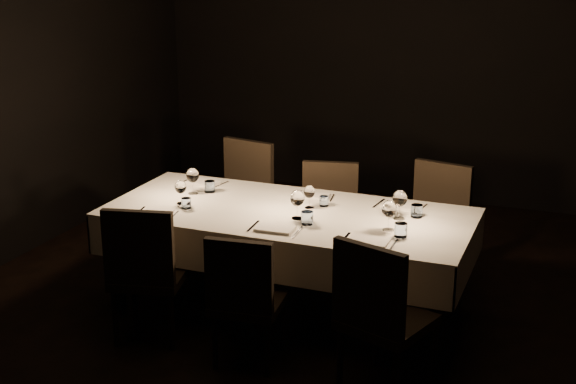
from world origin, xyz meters
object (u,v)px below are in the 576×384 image
at_px(chair_far_center, 328,215).
at_px(chair_near_left, 145,268).
at_px(chair_near_center, 244,294).
at_px(chair_near_right, 379,311).
at_px(chair_far_right, 435,220).
at_px(dining_table, 288,221).
at_px(chair_far_left, 241,195).

bearing_deg(chair_far_center, chair_near_left, -129.95).
height_order(chair_near_center, chair_near_right, chair_near_right).
bearing_deg(chair_far_right, dining_table, -123.28).
distance_m(chair_near_right, chair_far_right, 1.68).
height_order(dining_table, chair_near_right, chair_near_right).
relative_size(dining_table, chair_far_center, 2.78).
bearing_deg(chair_near_center, chair_far_center, -97.23).
xyz_separation_m(dining_table, chair_near_right, (0.88, -0.83, -0.16)).
relative_size(chair_near_left, chair_near_right, 0.99).
relative_size(chair_near_left, chair_far_right, 1.00).
xyz_separation_m(chair_far_left, chair_far_right, (1.61, 0.01, -0.01)).
height_order(chair_far_left, chair_far_right, chair_far_left).
bearing_deg(chair_far_left, dining_table, -37.33).
xyz_separation_m(dining_table, chair_far_left, (-0.75, 0.85, -0.15)).
distance_m(chair_near_right, chair_far_left, 2.33).
height_order(dining_table, chair_near_center, chair_near_center).
relative_size(chair_near_right, chair_far_right, 1.02).
xyz_separation_m(chair_near_center, chair_far_center, (0.02, 1.53, 0.02)).
xyz_separation_m(chair_near_left, chair_near_right, (1.58, -0.09, 0.01)).
bearing_deg(chair_near_left, dining_table, -146.67).
bearing_deg(chair_near_right, chair_far_center, -43.73).
bearing_deg(chair_far_center, chair_near_right, -74.64).
height_order(chair_near_left, chair_far_center, chair_near_left).
distance_m(dining_table, chair_far_center, 0.75).
bearing_deg(chair_far_right, chair_far_left, -167.79).
height_order(chair_near_center, chair_far_center, chair_far_center).
xyz_separation_m(dining_table, chair_far_right, (0.86, 0.85, -0.16)).
xyz_separation_m(chair_near_right, chair_far_left, (-1.63, 1.67, 0.01)).
height_order(chair_near_right, chair_far_center, chair_near_right).
bearing_deg(chair_far_left, chair_far_right, 11.40).
height_order(dining_table, chair_far_right, chair_far_right).
distance_m(dining_table, chair_near_right, 1.22).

